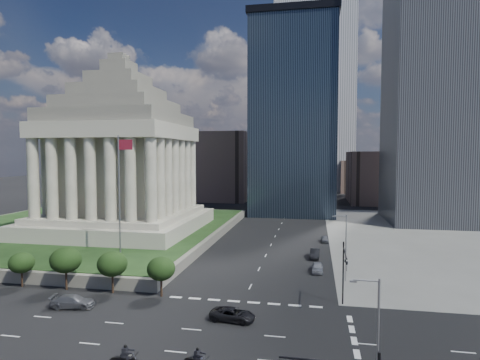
% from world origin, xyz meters
% --- Properties ---
extents(ground, '(500.00, 500.00, 0.00)m').
position_xyz_m(ground, '(0.00, 100.00, 0.00)').
color(ground, black).
rests_on(ground, ground).
extents(plaza_terrace, '(66.00, 70.00, 1.80)m').
position_xyz_m(plaza_terrace, '(-45.00, 50.00, 0.90)').
color(plaza_terrace, slate).
rests_on(plaza_terrace, ground).
extents(plaza_lawn, '(64.00, 68.00, 0.10)m').
position_xyz_m(plaza_lawn, '(-45.00, 50.00, 1.85)').
color(plaza_lawn, '#1C3315').
rests_on(plaza_lawn, plaza_terrace).
extents(war_memorial, '(34.00, 34.00, 39.00)m').
position_xyz_m(war_memorial, '(-34.00, 48.00, 21.40)').
color(war_memorial, gray).
rests_on(war_memorial, plaza_lawn).
extents(flagpole, '(2.52, 0.24, 20.00)m').
position_xyz_m(flagpole, '(-21.83, 24.00, 13.11)').
color(flagpole, slate).
rests_on(flagpole, plaza_lawn).
extents(tree_row, '(53.00, 4.00, 6.00)m').
position_xyz_m(tree_row, '(-35.50, 14.00, 3.00)').
color(tree_row, black).
rests_on(tree_row, ground).
extents(midrise_glass, '(26.00, 26.00, 60.00)m').
position_xyz_m(midrise_glass, '(2.00, 95.00, 30.00)').
color(midrise_glass, black).
rests_on(midrise_glass, ground).
extents(skyscraper_tall, '(40.00, 40.00, 190.00)m').
position_xyz_m(skyscraper_tall, '(8.00, 185.00, 95.00)').
color(skyscraper_tall, slate).
rests_on(skyscraper_tall, ground).
extents(highrise_ne, '(26.00, 28.00, 100.00)m').
position_xyz_m(highrise_ne, '(42.00, 85.00, 50.00)').
color(highrise_ne, black).
rests_on(highrise_ne, ground).
extents(building_filler_ne, '(20.00, 30.00, 20.00)m').
position_xyz_m(building_filler_ne, '(32.00, 130.00, 10.00)').
color(building_filler_ne, brown).
rests_on(building_filler_ne, ground).
extents(building_filler_nw, '(24.00, 30.00, 28.00)m').
position_xyz_m(building_filler_nw, '(-30.00, 130.00, 14.00)').
color(building_filler_nw, brown).
rests_on(building_filler_nw, ground).
extents(traffic_signal_ne, '(0.30, 5.74, 8.00)m').
position_xyz_m(traffic_signal_ne, '(12.50, 13.70, 5.25)').
color(traffic_signal_ne, black).
rests_on(traffic_signal_ne, ground).
extents(street_lamp_south, '(2.13, 0.22, 10.00)m').
position_xyz_m(street_lamp_south, '(13.33, -6.00, 5.66)').
color(street_lamp_south, slate).
rests_on(street_lamp_south, ground).
extents(street_lamp_north, '(2.13, 0.22, 10.00)m').
position_xyz_m(street_lamp_north, '(13.33, 25.00, 5.66)').
color(street_lamp_north, slate).
rests_on(street_lamp_north, ground).
extents(pickup_truck, '(2.94, 5.41, 1.44)m').
position_xyz_m(pickup_truck, '(-0.10, 8.07, 0.72)').
color(pickup_truck, black).
rests_on(pickup_truck, ground).
extents(suv_grey, '(5.63, 3.06, 1.55)m').
position_xyz_m(suv_grey, '(-20.21, 8.26, 0.77)').
color(suv_grey, '#505157').
rests_on(suv_grey, ground).
extents(parked_sedan_near, '(1.82, 4.42, 1.50)m').
position_xyz_m(parked_sedan_near, '(9.44, 29.10, 0.75)').
color(parked_sedan_near, '#95979D').
rests_on(parked_sedan_near, ground).
extents(parked_sedan_mid, '(1.83, 4.81, 1.57)m').
position_xyz_m(parked_sedan_mid, '(9.00, 37.78, 0.78)').
color(parked_sedan_mid, black).
rests_on(parked_sedan_mid, ground).
extents(parked_sedan_far, '(3.94, 1.69, 1.33)m').
position_xyz_m(parked_sedan_far, '(11.07, 51.89, 0.66)').
color(parked_sedan_far, slate).
rests_on(parked_sedan_far, ground).
extents(motorcycle_lead, '(2.73, 1.39, 1.96)m').
position_xyz_m(motorcycle_lead, '(-1.13, -2.54, 0.98)').
color(motorcycle_lead, black).
rests_on(motorcycle_lead, ground).
extents(motorcycle_trail, '(2.87, 0.92, 2.11)m').
position_xyz_m(motorcycle_trail, '(-7.46, -3.53, 1.06)').
color(motorcycle_trail, black).
rests_on(motorcycle_trail, ground).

